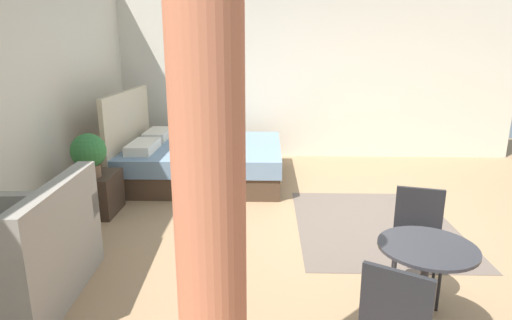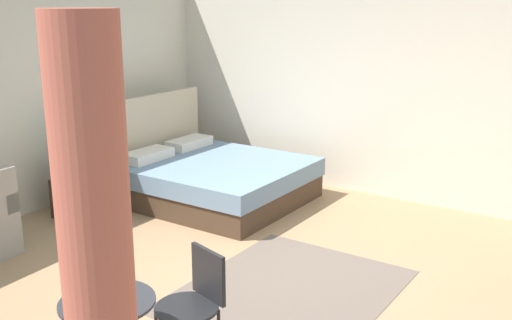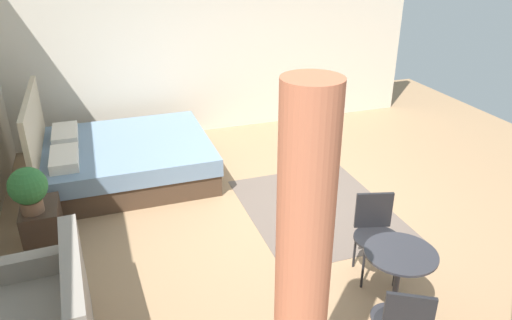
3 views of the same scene
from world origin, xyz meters
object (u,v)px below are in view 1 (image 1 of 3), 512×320
at_px(balcony_table, 424,277).
at_px(couch, 23,261).
at_px(nightstand, 100,194).
at_px(bed, 199,159).
at_px(cafe_chair_near_window, 418,232).
at_px(potted_plant, 89,153).

bearing_deg(balcony_table, couch, 81.00).
bearing_deg(nightstand, couch, -177.30).
relative_size(nightstand, balcony_table, 0.79).
distance_m(bed, cafe_chair_near_window, 3.52).
relative_size(couch, balcony_table, 1.87).
distance_m(potted_plant, balcony_table, 3.54).
height_order(bed, potted_plant, bed).
bearing_deg(nightstand, potted_plant, 157.62).
relative_size(nightstand, potted_plant, 1.13).
height_order(nightstand, cafe_chair_near_window, cafe_chair_near_window).
xyz_separation_m(bed, balcony_table, (-3.45, -1.93, 0.19)).
height_order(potted_plant, balcony_table, potted_plant).
xyz_separation_m(bed, potted_plant, (-1.41, 0.96, 0.44)).
height_order(couch, balcony_table, couch).
bearing_deg(bed, balcony_table, -150.74).
bearing_deg(cafe_chair_near_window, balcony_table, 164.56).
bearing_deg(bed, potted_plant, 145.75).
bearing_deg(nightstand, balcony_table, -126.91).
height_order(bed, balcony_table, bed).
relative_size(potted_plant, cafe_chair_near_window, 0.60).
distance_m(couch, balcony_table, 2.81).
bearing_deg(balcony_table, nightstand, 53.09).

